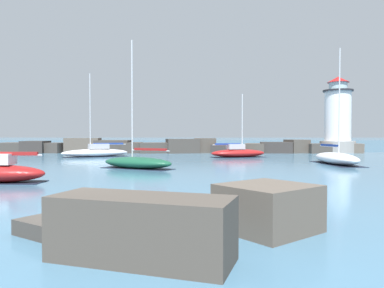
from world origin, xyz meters
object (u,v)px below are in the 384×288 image
sailboat_moored_0 (238,152)px  sailboat_moored_1 (137,162)px  sailboat_moored_2 (336,158)px  sailboat_moored_3 (96,152)px  lighthouse (338,120)px

sailboat_moored_0 → sailboat_moored_1: size_ratio=0.73×
sailboat_moored_2 → sailboat_moored_3: size_ratio=1.04×
sailboat_moored_0 → sailboat_moored_1: bearing=-122.7°
sailboat_moored_0 → sailboat_moored_2: 13.29m
lighthouse → sailboat_moored_0: 20.76m
lighthouse → sailboat_moored_2: size_ratio=1.08×
sailboat_moored_0 → sailboat_moored_3: (-17.82, 0.50, 0.02)m
sailboat_moored_0 → sailboat_moored_1: sailboat_moored_1 is taller
sailboat_moored_1 → lighthouse: bearing=45.8°
lighthouse → sailboat_moored_3: (-34.33, -11.30, -4.35)m
sailboat_moored_2 → sailboat_moored_3: 28.29m
lighthouse → sailboat_moored_0: size_ratio=1.50×
sailboat_moored_0 → sailboat_moored_3: 17.82m
lighthouse → sailboat_moored_3: 36.40m
lighthouse → sailboat_moored_2: 24.06m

